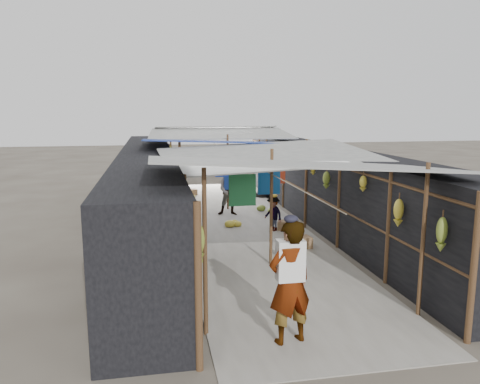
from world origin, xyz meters
TOP-DOWN VIEW (x-y plane):
  - ground at (0.00, 0.00)m, footprint 80.00×80.00m
  - aisle_slab at (0.00, 6.50)m, footprint 3.60×16.00m
  - stall_left at (-2.70, 6.50)m, footprint 1.40×15.00m
  - stall_right at (2.70, 6.50)m, footprint 1.40×15.00m
  - crate_near at (1.06, 4.10)m, footprint 0.53×0.44m
  - crate_mid at (1.18, 5.87)m, footprint 0.55×0.49m
  - crate_back at (-1.03, 11.87)m, footprint 0.48×0.43m
  - black_basin at (1.70, 11.07)m, footprint 0.60×0.60m
  - vendor_elderly at (-0.62, -0.50)m, footprint 0.78×0.61m
  - shopper_blue at (-0.07, 8.11)m, footprint 0.92×0.79m
  - vendor_seated at (0.80, 5.83)m, footprint 0.64×0.76m
  - market_canopy at (0.03, 6.83)m, footprint 5.62×15.20m
  - hanging_bananas at (0.02, 6.06)m, footprint 3.96×13.98m
  - floor_bananas at (0.06, 5.97)m, footprint 3.75×8.17m

SIDE VIEW (x-z plane):
  - ground at x=0.00m, z-range 0.00..0.00m
  - aisle_slab at x=0.00m, z-range 0.00..0.02m
  - black_basin at x=1.70m, z-range 0.00..0.18m
  - crate_back at x=-1.03m, z-range 0.00..0.26m
  - crate_mid at x=1.18m, z-range 0.00..0.27m
  - floor_bananas at x=0.06m, z-range -0.01..0.28m
  - crate_near at x=1.06m, z-range 0.00..0.29m
  - vendor_seated at x=0.80m, z-range 0.00..1.02m
  - shopper_blue at x=-0.07m, z-range 0.00..1.67m
  - vendor_elderly at x=-0.62m, z-range 0.00..1.89m
  - stall_left at x=-2.70m, z-range 0.00..2.30m
  - stall_right at x=2.70m, z-range 0.00..2.30m
  - hanging_bananas at x=0.02m, z-range 1.20..2.09m
  - market_canopy at x=0.03m, z-range 1.02..3.79m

